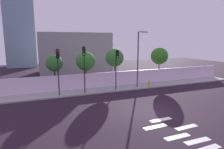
{
  "coord_description": "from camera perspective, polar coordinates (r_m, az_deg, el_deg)",
  "views": [
    {
      "loc": [
        -8.63,
        -12.84,
        5.89
      ],
      "look_at": [
        -0.86,
        6.5,
        2.2
      ],
      "focal_mm": 30.8,
      "sensor_mm": 36.0,
      "label": 1
    }
  ],
  "objects": [
    {
      "name": "ground_plane",
      "position": [
        16.56,
        11.43,
        -11.0
      ],
      "size": [
        80.0,
        80.0,
        0.0
      ],
      "primitive_type": "plane",
      "color": "black"
    },
    {
      "name": "sidewalk",
      "position": [
        23.48,
        0.4,
        -4.3
      ],
      "size": [
        36.0,
        2.4,
        0.15
      ],
      "primitive_type": "cube",
      "color": "#9C9C9C",
      "rests_on": "ground"
    },
    {
      "name": "perimeter_wall",
      "position": [
        24.43,
        -0.74,
        -1.39
      ],
      "size": [
        36.0,
        0.18,
        1.8
      ],
      "primitive_type": "cube",
      "color": "silver",
      "rests_on": "sidewalk"
    },
    {
      "name": "crosswalk_marking",
      "position": [
        13.76,
        19.32,
        -15.89
      ],
      "size": [
        3.76,
        4.74,
        0.01
      ],
      "color": "silver",
      "rests_on": "ground"
    },
    {
      "name": "traffic_light_left",
      "position": [
        20.57,
        -8.28,
        4.27
      ],
      "size": [
        0.48,
        1.21,
        5.13
      ],
      "color": "black",
      "rests_on": "sidewalk"
    },
    {
      "name": "traffic_light_center",
      "position": [
        21.81,
        1.41,
        3.96
      ],
      "size": [
        0.45,
        1.13,
        4.72
      ],
      "color": "black",
      "rests_on": "sidewalk"
    },
    {
      "name": "traffic_light_right",
      "position": [
        19.94,
        -15.76,
        3.48
      ],
      "size": [
        0.36,
        1.55,
        4.93
      ],
      "color": "black",
      "rests_on": "sidewalk"
    },
    {
      "name": "street_lamp_curbside",
      "position": [
        23.46,
        7.98,
        5.82
      ],
      "size": [
        0.67,
        2.18,
        6.8
      ],
      "color": "#4C4C51",
      "rests_on": "sidewalk"
    },
    {
      "name": "fire_hydrant",
      "position": [
        25.0,
        10.96,
        -2.45
      ],
      "size": [
        0.44,
        0.26,
        0.77
      ],
      "color": "gold",
      "rests_on": "sidewalk"
    },
    {
      "name": "roadside_tree_leftmost",
      "position": [
        23.67,
        -16.75,
        3.13
      ],
      "size": [
        1.96,
        1.96,
        4.23
      ],
      "color": "brown",
      "rests_on": "ground"
    },
    {
      "name": "roadside_tree_midleft",
      "position": [
        24.28,
        -7.84,
        3.92
      ],
      "size": [
        2.39,
        2.39,
        4.55
      ],
      "color": "brown",
      "rests_on": "ground"
    },
    {
      "name": "roadside_tree_midright",
      "position": [
        25.49,
        0.78,
        4.99
      ],
      "size": [
        2.41,
        2.41,
        4.87
      ],
      "color": "brown",
      "rests_on": "ground"
    },
    {
      "name": "roadside_tree_rightmost",
      "position": [
        28.96,
        13.9,
        5.36
      ],
      "size": [
        2.48,
        2.48,
        4.92
      ],
      "color": "brown",
      "rests_on": "ground"
    },
    {
      "name": "low_building_distant",
      "position": [
        37.08,
        -10.93,
        6.4
      ],
      "size": [
        12.95,
        6.0,
        7.3
      ],
      "primitive_type": "cube",
      "color": "gray",
      "rests_on": "ground"
    },
    {
      "name": "tower_on_skyline",
      "position": [
        49.01,
        -26.08,
        18.1
      ],
      "size": [
        6.14,
        5.0,
        27.17
      ],
      "primitive_type": "cube",
      "color": "#6D8B9E",
      "rests_on": "ground"
    }
  ]
}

